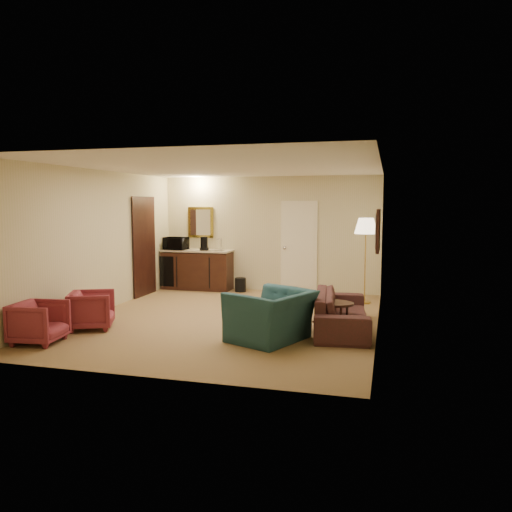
# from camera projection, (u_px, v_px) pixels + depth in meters

# --- Properties ---
(ground) EXTENTS (6.00, 6.00, 0.00)m
(ground) POSITION_uv_depth(u_px,v_px,m) (229.00, 319.00, 8.61)
(ground) COLOR #986F4D
(ground) RESTS_ON ground
(room_walls) EXTENTS (5.02, 6.01, 2.61)m
(room_walls) POSITION_uv_depth(u_px,v_px,m) (236.00, 218.00, 9.20)
(room_walls) COLOR beige
(room_walls) RESTS_ON ground
(wetbar_cabinet) EXTENTS (1.64, 0.58, 0.92)m
(wetbar_cabinet) POSITION_uv_depth(u_px,v_px,m) (197.00, 270.00, 11.60)
(wetbar_cabinet) COLOR #331A10
(wetbar_cabinet) RESTS_ON ground
(sofa) EXTENTS (0.82, 2.10, 0.80)m
(sofa) POSITION_uv_depth(u_px,v_px,m) (342.00, 305.00, 7.85)
(sofa) COLOR black
(sofa) RESTS_ON ground
(teal_armchair) EXTENTS (1.12, 1.32, 0.98)m
(teal_armchair) POSITION_uv_depth(u_px,v_px,m) (271.00, 307.00, 7.22)
(teal_armchair) COLOR #1F454E
(teal_armchair) RESTS_ON ground
(rose_chair_near) EXTENTS (0.82, 0.84, 0.67)m
(rose_chair_near) POSITION_uv_depth(u_px,v_px,m) (92.00, 308.00, 7.93)
(rose_chair_near) COLOR maroon
(rose_chair_near) RESTS_ON ground
(rose_chair_far) EXTENTS (0.68, 0.71, 0.66)m
(rose_chair_far) POSITION_uv_depth(u_px,v_px,m) (39.00, 320.00, 7.10)
(rose_chair_far) COLOR maroon
(rose_chair_far) RESTS_ON ground
(coffee_table) EXTENTS (0.90, 0.69, 0.46)m
(coffee_table) POSITION_uv_depth(u_px,v_px,m) (328.00, 316.00, 7.80)
(coffee_table) COLOR black
(coffee_table) RESTS_ON ground
(floor_lamp) EXTENTS (0.46, 0.46, 1.72)m
(floor_lamp) POSITION_uv_depth(u_px,v_px,m) (365.00, 261.00, 9.91)
(floor_lamp) COLOR #AF8E3A
(floor_lamp) RESTS_ON ground
(waste_bin) EXTENTS (0.31, 0.31, 0.31)m
(waste_bin) POSITION_uv_depth(u_px,v_px,m) (240.00, 285.00, 11.29)
(waste_bin) COLOR black
(waste_bin) RESTS_ON ground
(microwave) EXTENTS (0.55, 0.34, 0.36)m
(microwave) POSITION_uv_depth(u_px,v_px,m) (176.00, 242.00, 11.60)
(microwave) COLOR black
(microwave) RESTS_ON wetbar_cabinet
(coffee_maker) EXTENTS (0.21, 0.21, 0.31)m
(coffee_maker) POSITION_uv_depth(u_px,v_px,m) (204.00, 244.00, 11.42)
(coffee_maker) COLOR black
(coffee_maker) RESTS_ON wetbar_cabinet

